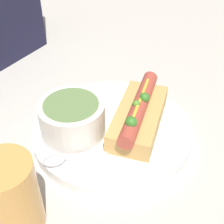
# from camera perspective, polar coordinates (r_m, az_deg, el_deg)

# --- Properties ---
(ground_plane) EXTENTS (4.00, 4.00, 0.00)m
(ground_plane) POSITION_cam_1_polar(r_m,az_deg,el_deg) (0.54, 0.00, -3.96)
(ground_plane) COLOR #BCB7AD
(dinner_plate) EXTENTS (0.27, 0.27, 0.02)m
(dinner_plate) POSITION_cam_1_polar(r_m,az_deg,el_deg) (0.54, 0.00, -3.23)
(dinner_plate) COLOR white
(dinner_plate) RESTS_ON ground_plane
(hot_dog) EXTENTS (0.18, 0.11, 0.06)m
(hot_dog) POSITION_cam_1_polar(r_m,az_deg,el_deg) (0.52, 4.92, -0.49)
(hot_dog) COLOR tan
(hot_dog) RESTS_ON dinner_plate
(soup_bowl) EXTENTS (0.11, 0.11, 0.06)m
(soup_bowl) POSITION_cam_1_polar(r_m,az_deg,el_deg) (0.50, -7.30, -0.87)
(soup_bowl) COLOR silver
(soup_bowl) RESTS_ON dinner_plate
(spoon) EXTENTS (0.13, 0.12, 0.01)m
(spoon) POSITION_cam_1_polar(r_m,az_deg,el_deg) (0.48, -7.35, -8.27)
(spoon) COLOR #B7B7BC
(spoon) RESTS_ON dinner_plate
(drinking_glass) EXTENTS (0.07, 0.07, 0.11)m
(drinking_glass) POSITION_cam_1_polar(r_m,az_deg,el_deg) (0.41, -18.16, -14.54)
(drinking_glass) COLOR #D8994C
(drinking_glass) RESTS_ON ground_plane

